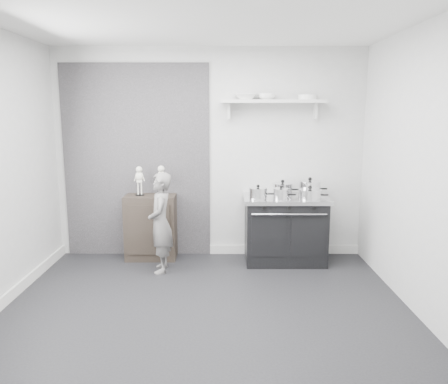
% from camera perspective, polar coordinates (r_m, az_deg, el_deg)
% --- Properties ---
extents(ground, '(4.00, 4.00, 0.00)m').
position_cam_1_polar(ground, '(4.32, -2.55, -15.54)').
color(ground, black).
rests_on(ground, ground).
extents(room_shell, '(4.02, 3.62, 2.71)m').
position_cam_1_polar(room_shell, '(4.05, -3.91, 6.83)').
color(room_shell, '#B3B3B0').
rests_on(room_shell, ground).
extents(wall_shelf, '(1.30, 0.26, 0.24)m').
position_cam_1_polar(wall_shelf, '(5.59, 6.42, 11.57)').
color(wall_shelf, silver).
rests_on(wall_shelf, room_shell).
extents(stove, '(1.05, 0.66, 0.84)m').
position_cam_1_polar(stove, '(5.61, 7.96, -4.83)').
color(stove, black).
rests_on(stove, ground).
extents(side_cabinet, '(0.64, 0.38, 0.84)m').
position_cam_1_polar(side_cabinet, '(5.76, -9.50, -4.52)').
color(side_cabinet, black).
rests_on(side_cabinet, ground).
extents(child, '(0.33, 0.46, 1.20)m').
position_cam_1_polar(child, '(5.23, -8.29, -4.00)').
color(child, slate).
rests_on(child, ground).
extents(pot_front_left, '(0.31, 0.23, 0.18)m').
position_cam_1_polar(pot_front_left, '(5.34, 4.47, -0.15)').
color(pot_front_left, silver).
rests_on(pot_front_left, stove).
extents(pot_back_left, '(0.34, 0.26, 0.19)m').
position_cam_1_polar(pot_back_left, '(5.64, 7.65, 0.41)').
color(pot_back_left, silver).
rests_on(pot_back_left, stove).
extents(pot_back_right, '(0.36, 0.27, 0.23)m').
position_cam_1_polar(pot_back_right, '(5.65, 11.14, 0.51)').
color(pot_back_right, silver).
rests_on(pot_back_right, stove).
extents(pot_front_right, '(0.37, 0.28, 0.17)m').
position_cam_1_polar(pot_front_right, '(5.39, 11.15, -0.28)').
color(pot_front_right, silver).
rests_on(pot_front_right, stove).
extents(pot_front_center, '(0.28, 0.19, 0.17)m').
position_cam_1_polar(pot_front_center, '(5.32, 7.45, -0.25)').
color(pot_front_center, silver).
rests_on(pot_front_center, stove).
extents(skeleton_full, '(0.12, 0.08, 0.43)m').
position_cam_1_polar(skeleton_full, '(5.66, -10.99, 1.71)').
color(skeleton_full, silver).
rests_on(skeleton_full, side_cabinet).
extents(skeleton_torso, '(0.12, 0.08, 0.44)m').
position_cam_1_polar(skeleton_torso, '(5.61, -8.18, 1.79)').
color(skeleton_torso, silver).
rests_on(skeleton_torso, side_cabinet).
extents(bowl_large, '(0.28, 0.28, 0.07)m').
position_cam_1_polar(bowl_large, '(5.56, 2.85, 12.31)').
color(bowl_large, white).
rests_on(bowl_large, wall_shelf).
extents(bowl_small, '(0.24, 0.24, 0.07)m').
position_cam_1_polar(bowl_small, '(5.58, 5.64, 12.29)').
color(bowl_small, white).
rests_on(bowl_small, wall_shelf).
extents(plate_stack, '(0.24, 0.24, 0.06)m').
position_cam_1_polar(plate_stack, '(5.65, 10.86, 12.06)').
color(plate_stack, silver).
rests_on(plate_stack, wall_shelf).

